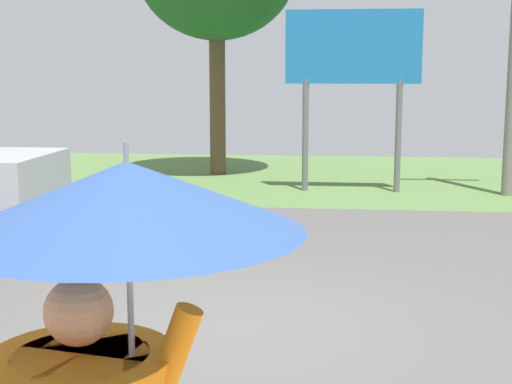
# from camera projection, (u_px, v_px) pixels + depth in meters

# --- Properties ---
(ground_plane) EXTENTS (40.00, 22.00, 0.20)m
(ground_plane) POSITION_uv_depth(u_px,v_px,m) (272.00, 254.00, 9.71)
(ground_plane) COLOR #565451
(roadside_billboard) EXTENTS (2.60, 0.12, 3.50)m
(roadside_billboard) POSITION_uv_depth(u_px,v_px,m) (353.00, 60.00, 14.08)
(roadside_billboard) COLOR slate
(roadside_billboard) RESTS_ON ground_plane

